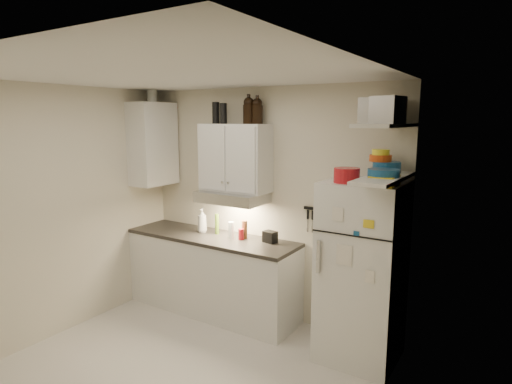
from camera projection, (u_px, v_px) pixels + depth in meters
The scene contains 36 objects.
floor at pixel (178, 376), 3.81m from camera, with size 3.20×3.00×0.02m, color beige.
ceiling at pixel (168, 73), 3.37m from camera, with size 3.20×3.00×0.02m, color white.
back_wall at pixel (266, 204), 4.85m from camera, with size 3.20×0.02×2.60m, color beige.
left_wall at pixel (58, 212), 4.44m from camera, with size 0.02×3.00×2.60m, color beige.
right_wall at pixel (360, 269), 2.74m from camera, with size 0.02×3.00×2.60m, color beige.
base_cabinet at pixel (212, 275), 5.02m from camera, with size 2.10×0.60×0.88m, color silver.
countertop at pixel (211, 237), 4.94m from camera, with size 2.10×0.62×0.04m, color #2A2724.
upper_cabinet at pixel (235, 158), 4.77m from camera, with size 0.80×0.33×0.75m, color silver.
side_cabinet at pixel (153, 144), 5.23m from camera, with size 0.33×0.55×1.00m, color silver.
range_hood at pixel (232, 197), 4.79m from camera, with size 0.76×0.46×0.12m, color silver.
fridge at pixel (362, 272), 3.97m from camera, with size 0.70×0.68×1.70m, color silver.
shelf_hi at pixel (387, 125), 3.53m from camera, with size 0.30×0.95×0.03m, color silver.
shelf_lo at pixel (384, 178), 3.60m from camera, with size 0.30×0.95×0.03m, color silver.
knife_strip at pixel (322, 210), 4.45m from camera, with size 0.42×0.02×0.03m, color black.
dutch_oven at pixel (347, 175), 3.74m from camera, with size 0.23×0.23×0.13m, color #AD141B.
book_stack at pixel (384, 181), 3.57m from camera, with size 0.20×0.25×0.08m, color yellow.
spice_jar at pixel (371, 178), 3.71m from camera, with size 0.06×0.06×0.10m, color silver.
stock_pot at pixel (388, 111), 3.76m from camera, with size 0.30×0.30×0.21m, color silver.
tin_a at pixel (374, 111), 3.44m from camera, with size 0.21×0.19×0.21m, color #AAAAAD.
tin_b at pixel (388, 110), 3.23m from camera, with size 0.21×0.21×0.21m, color #AAAAAD.
bowl_teal at pixel (387, 167), 3.84m from camera, with size 0.25×0.25×0.10m, color navy.
bowl_orange at pixel (380, 158), 3.86m from camera, with size 0.20×0.20×0.06m, color #D94C14.
bowl_yellow at pixel (381, 152), 3.85m from camera, with size 0.15×0.15×0.05m, color yellow.
plates at pixel (384, 173), 3.57m from camera, with size 0.26×0.26×0.07m, color navy.
growler_a at pixel (249, 110), 4.63m from camera, with size 0.12×0.12×0.29m, color black, non-canonical shape.
growler_b at pixel (257, 111), 4.59m from camera, with size 0.12×0.12×0.28m, color black, non-canonical shape.
thermos_a at pixel (223, 113), 4.69m from camera, with size 0.08×0.08×0.22m, color black.
thermos_b at pixel (216, 113), 4.83m from camera, with size 0.08×0.08×0.24m, color black.
side_jar at pixel (152, 96), 5.18m from camera, with size 0.12×0.12×0.16m, color silver.
soap_bottle at pixel (202, 219), 5.08m from camera, with size 0.12×0.12×0.32m, color silver.
pepper_mill at pixel (245, 229), 4.82m from camera, with size 0.06×0.06×0.21m, color brown.
oil_bottle at pixel (217, 224), 5.00m from camera, with size 0.05×0.05×0.24m, color #4E711C.
vinegar_bottle at pixel (217, 225), 5.01m from camera, with size 0.04×0.04×0.21m, color black.
clear_bottle at pixel (231, 230), 4.82m from camera, with size 0.06×0.06×0.19m, color silver.
red_jar at pixel (241, 234), 4.77m from camera, with size 0.06×0.06×0.12m, color #AD141B.
caddy at pixel (270, 237), 4.67m from camera, with size 0.15×0.10×0.12m, color black.
Camera 1 is at (2.44, -2.57, 2.25)m, focal length 30.00 mm.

